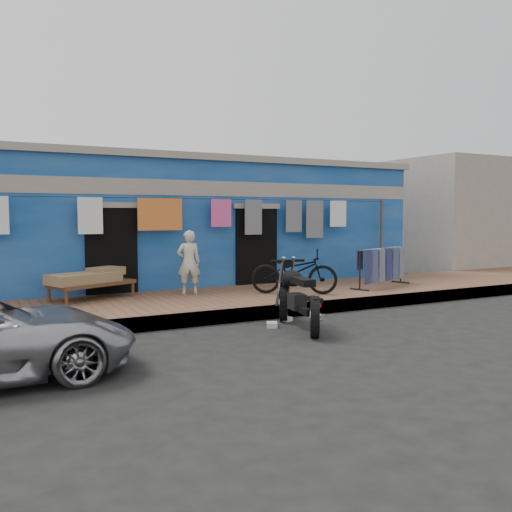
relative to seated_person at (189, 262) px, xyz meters
The scene contains 14 objects.
ground 3.83m from the seated_person, 78.19° to the right, with size 80.00×80.00×0.00m, color black.
sidewalk 1.28m from the seated_person, 40.11° to the right, with size 28.00×3.00×0.25m, color brown.
curb 2.37m from the seated_person, 70.00° to the right, with size 28.00×0.10×0.25m, color gray.
building 3.51m from the seated_person, 77.20° to the left, with size 12.20×5.20×3.36m.
neighbor_right 12.27m from the seated_person, 15.94° to the left, with size 6.00×5.00×3.80m, color #9E9384.
clothesline 1.32m from the seated_person, 38.64° to the left, with size 10.06×0.06×2.10m.
seated_person is the anchor object (origin of this frame).
bicycle 2.25m from the seated_person, 26.58° to the right, with size 0.64×1.83×1.18m, color black.
motorcycle 3.20m from the seated_person, 74.96° to the right, with size 0.92×1.85×1.15m, color black, non-canonical shape.
charpoy 2.02m from the seated_person, behind, with size 1.92×1.44×0.58m, color brown, non-canonical shape.
jeans_rack 4.57m from the seated_person, 11.81° to the right, with size 1.96×0.99×0.93m, color black, non-canonical shape.
litter_a 2.78m from the seated_person, 67.96° to the right, with size 0.17×0.13×0.08m, color silver.
litter_b 3.15m from the seated_person, 60.30° to the right, with size 0.18×0.13×0.09m, color silver.
litter_c 2.96m from the seated_person, 80.17° to the right, with size 0.22×0.18×0.09m, color silver.
Camera 1 is at (-4.79, -7.20, 1.95)m, focal length 38.00 mm.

